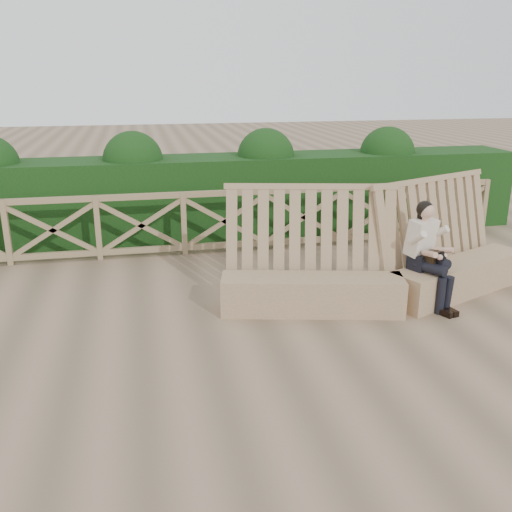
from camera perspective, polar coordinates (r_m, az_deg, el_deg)
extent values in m
plane|color=brown|center=(6.90, 1.46, -8.09)|extent=(60.00, 60.00, 0.00)
cube|color=#8A684F|center=(7.54, 5.61, -3.82)|extent=(2.42, 1.02, 0.49)
cube|color=#8A684F|center=(7.60, 5.59, 0.97)|extent=(2.41, 0.97, 1.60)
cube|color=#8A684F|center=(8.62, 19.60, -1.99)|extent=(2.37, 1.39, 0.49)
cube|color=#8A684F|center=(8.60, 18.55, 2.10)|extent=(2.36, 1.35, 1.60)
cube|color=black|center=(8.01, 16.27, -0.50)|extent=(0.42, 0.37, 0.21)
cube|color=beige|center=(7.94, 16.20, 1.84)|extent=(0.47, 0.41, 0.51)
sphere|color=tan|center=(7.83, 16.71, 4.34)|extent=(0.27, 0.27, 0.20)
sphere|color=black|center=(7.84, 16.53, 4.53)|extent=(0.29, 0.29, 0.22)
cylinder|color=black|center=(7.83, 17.01, -1.13)|extent=(0.31, 0.47, 0.14)
cylinder|color=black|center=(7.94, 17.63, -0.42)|extent=(0.31, 0.47, 0.16)
cylinder|color=black|center=(7.82, 17.97, -3.84)|extent=(0.15, 0.15, 0.49)
cylinder|color=black|center=(7.90, 18.59, -3.68)|extent=(0.15, 0.15, 0.49)
cube|color=black|center=(7.85, 18.34, -5.40)|extent=(0.17, 0.25, 0.08)
cube|color=black|center=(7.91, 18.87, -5.26)|extent=(0.17, 0.25, 0.08)
cube|color=black|center=(7.89, 17.40, -0.13)|extent=(0.30, 0.25, 0.18)
cube|color=black|center=(7.78, 18.25, -0.04)|extent=(0.10, 0.11, 0.12)
cube|color=olive|center=(9.84, -3.19, 6.31)|extent=(10.10, 0.07, 0.10)
cube|color=olive|center=(10.06, -3.10, 1.12)|extent=(10.10, 0.07, 0.10)
cube|color=black|center=(11.06, -4.12, 6.00)|extent=(12.00, 1.20, 1.50)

